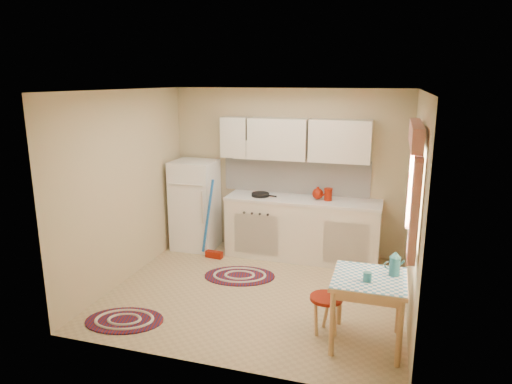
# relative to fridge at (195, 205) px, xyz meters

# --- Properties ---
(room_shell) EXTENTS (3.64, 3.60, 2.52)m
(room_shell) POSITION_rel_fridge_xyz_m (1.56, -1.01, 0.90)
(room_shell) COLOR tan
(room_shell) RESTS_ON ground
(fridge) EXTENTS (0.65, 0.60, 1.40)m
(fridge) POSITION_rel_fridge_xyz_m (0.00, 0.00, 0.00)
(fridge) COLOR white
(fridge) RESTS_ON ground
(broom) EXTENTS (0.29, 0.15, 1.20)m
(broom) POSITION_rel_fridge_xyz_m (0.45, -0.35, -0.10)
(broom) COLOR blue
(broom) RESTS_ON ground
(base_cabinets) EXTENTS (2.25, 0.60, 0.88)m
(base_cabinets) POSITION_rel_fridge_xyz_m (1.71, 0.05, -0.26)
(base_cabinets) COLOR silver
(base_cabinets) RESTS_ON ground
(countertop) EXTENTS (2.27, 0.62, 0.04)m
(countertop) POSITION_rel_fridge_xyz_m (1.71, 0.05, 0.20)
(countertop) COLOR silver
(countertop) RESTS_ON base_cabinets
(frying_pan) EXTENTS (0.32, 0.32, 0.05)m
(frying_pan) POSITION_rel_fridge_xyz_m (1.07, 0.00, 0.24)
(frying_pan) COLOR black
(frying_pan) RESTS_ON countertop
(red_kettle) EXTENTS (0.19, 0.18, 0.18)m
(red_kettle) POSITION_rel_fridge_xyz_m (1.92, 0.05, 0.31)
(red_kettle) COLOR maroon
(red_kettle) RESTS_ON countertop
(red_canister) EXTENTS (0.15, 0.15, 0.16)m
(red_canister) POSITION_rel_fridge_xyz_m (2.07, 0.05, 0.30)
(red_canister) COLOR maroon
(red_canister) RESTS_ON countertop
(table) EXTENTS (0.72, 0.72, 0.72)m
(table) POSITION_rel_fridge_xyz_m (2.79, -2.05, -0.34)
(table) COLOR tan
(table) RESTS_ON ground
(stool) EXTENTS (0.37, 0.37, 0.42)m
(stool) POSITION_rel_fridge_xyz_m (2.36, -1.97, -0.49)
(stool) COLOR maroon
(stool) RESTS_ON ground
(coffee_pot) EXTENTS (0.13, 0.12, 0.26)m
(coffee_pot) POSITION_rel_fridge_xyz_m (3.02, -1.93, 0.15)
(coffee_pot) COLOR #286C7B
(coffee_pot) RESTS_ON table
(mug) EXTENTS (0.10, 0.10, 0.10)m
(mug) POSITION_rel_fridge_xyz_m (2.77, -2.15, 0.07)
(mug) COLOR #286C7B
(mug) RESTS_ON table
(rug_center) EXTENTS (1.09, 0.85, 0.02)m
(rug_center) POSITION_rel_fridge_xyz_m (1.03, -0.88, -0.69)
(rug_center) COLOR #67130B
(rug_center) RESTS_ON ground
(rug_left) EXTENTS (0.99, 0.78, 0.02)m
(rug_left) POSITION_rel_fridge_xyz_m (0.19, -2.38, -0.69)
(rug_left) COLOR #67130B
(rug_left) RESTS_ON ground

